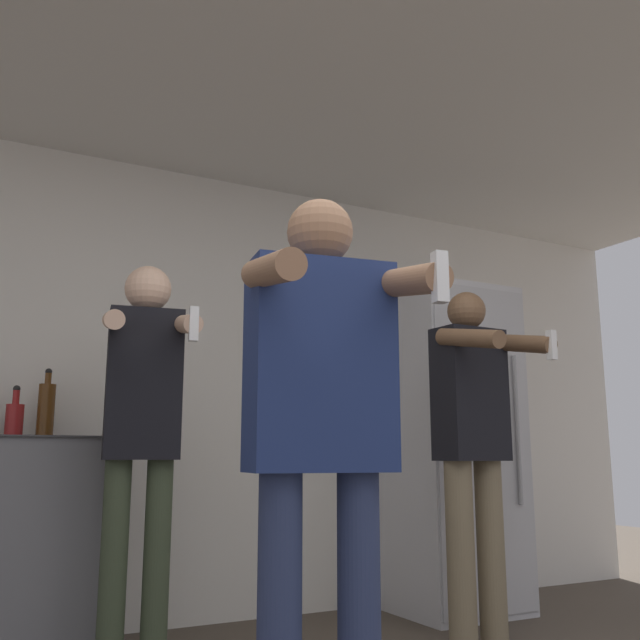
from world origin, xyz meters
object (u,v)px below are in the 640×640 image
bottle_short_whiskey (46,409)px  person_woman_foreground (321,416)px  bottle_red_label (14,418)px  person_spectator_back (142,419)px  person_man_side (473,438)px  refrigerator (447,446)px

bottle_short_whiskey → person_woman_foreground: 1.92m
bottle_red_label → person_woman_foreground: person_woman_foreground is taller
person_woman_foreground → bottle_red_label: bearing=110.8°
person_woman_foreground → person_spectator_back: bearing=100.1°
person_woman_foreground → person_man_side: bearing=34.2°
person_man_side → refrigerator: bearing=60.7°
refrigerator → person_woman_foreground: bearing=-136.6°
refrigerator → person_spectator_back: refrigerator is taller
refrigerator → bottle_short_whiskey: (-2.31, 0.17, 0.17)m
person_man_side → person_spectator_back: (-1.55, 0.35, 0.07)m
person_man_side → bottle_red_label: bearing=155.4°
bottle_red_label → bottle_short_whiskey: bearing=-0.0°
person_woman_foreground → refrigerator: bearing=43.4°
person_man_side → person_spectator_back: 1.59m
person_spectator_back → bottle_red_label: bearing=129.4°
person_woman_foreground → person_man_side: 1.61m
refrigerator → bottle_short_whiskey: size_ratio=5.73×
bottle_red_label → person_man_side: person_man_side is taller
person_spectator_back → person_man_side: bearing=-12.8°
refrigerator → bottle_red_label: size_ratio=7.83×
person_man_side → person_woman_foreground: bearing=-145.8°
refrigerator → person_woman_foreground: size_ratio=1.13×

